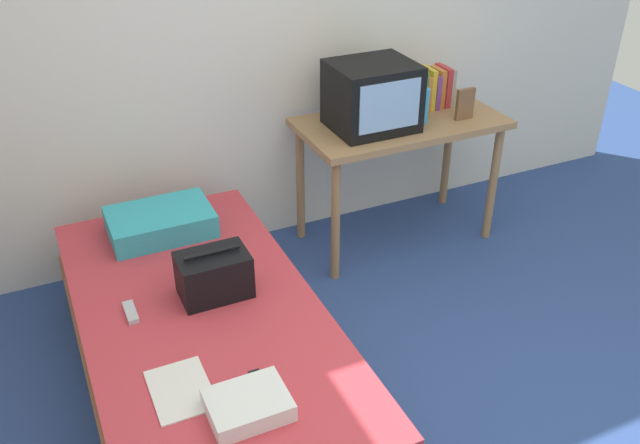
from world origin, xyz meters
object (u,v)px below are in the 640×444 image
pillow (161,222)px  folded_towel (248,405)px  bed (206,354)px  picture_frame (465,104)px  tv (372,96)px  water_bottle (422,105)px  handbag (214,275)px  magazine (181,390)px  book_row (431,88)px  desk (400,136)px  remote_silver (131,312)px  remote_dark (261,386)px

pillow → folded_towel: pillow is taller
bed → picture_frame: bearing=21.2°
tv → water_bottle: bearing=-9.3°
tv → pillow: size_ratio=0.88×
handbag → magazine: size_ratio=1.03×
book_row → handbag: book_row is taller
water_bottle → handbag: bearing=-155.4°
picture_frame → bed: bearing=-158.8°
tv → picture_frame: bearing=-12.3°
bed → handbag: (0.09, 0.10, 0.34)m
handbag → desk: bearing=28.4°
desk → remote_silver: bearing=-157.3°
bed → tv: size_ratio=4.55×
picture_frame → remote_dark: (-1.68, -1.20, -0.39)m
pillow → folded_towel: bearing=-90.3°
bed → desk: size_ratio=1.72×
picture_frame → pillow: bearing=179.6°
remote_silver → handbag: bearing=-1.6°
pillow → remote_dark: size_ratio=3.21×
tv → magazine: (-1.42, -1.21, -0.48)m
bed → book_row: bearing=28.8°
magazine → water_bottle: bearing=34.1°
picture_frame → handbag: 1.78m
handbag → remote_silver: (-0.36, 0.01, -0.09)m
book_row → folded_towel: bearing=-137.8°
bed → remote_dark: bearing=-82.1°
folded_towel → picture_frame: bearing=36.2°
picture_frame → remote_silver: 2.14m
water_bottle → magazine: bearing=-145.9°
water_bottle → handbag: (-1.42, -0.65, -0.30)m
book_row → remote_silver: (-1.95, -0.82, -0.41)m
bed → pillow: 0.75m
book_row → picture_frame: (0.07, -0.24, -0.02)m
water_bottle → pillow: size_ratio=0.38×
tv → magazine: bearing=-139.6°
magazine → handbag: bearing=60.3°
remote_silver → tv: bearing=24.8°
desk → water_bottle: water_bottle is taller
bed → remote_dark: remote_dark is taller
remote_dark → handbag: bearing=88.0°
book_row → remote_silver: bearing=-157.3°
pillow → remote_dark: 1.21m
remote_dark → bed: bearing=97.9°
handbag → remote_silver: size_ratio=2.08×
bed → water_bottle: water_bottle is taller
remote_dark → folded_towel: (-0.08, -0.09, 0.02)m
desk → tv: tv is taller
remote_silver → pillow: bearing=65.2°
desk → handbag: 1.52m
tv → remote_dark: bearing=-131.2°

